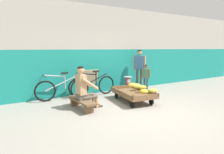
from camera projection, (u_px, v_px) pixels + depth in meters
ground_plane at (145, 113)px, 4.73m from camera, size 80.00×80.00×0.00m
back_wall at (97, 50)px, 6.80m from camera, size 16.00×0.30×3.07m
banana_cart at (133, 94)px, 5.70m from camera, size 1.01×1.53×0.36m
banana_pile at (141, 88)px, 5.45m from camera, size 0.75×1.09×0.26m
low_bench at (82, 102)px, 4.95m from camera, size 0.43×1.13×0.27m
vendor_seated at (84, 88)px, 4.95m from camera, size 0.70×0.50×1.14m
plastic_crate at (128, 89)px, 6.81m from camera, size 0.36×0.28×0.30m
weighing_scale at (128, 80)px, 6.76m from camera, size 0.30×0.30×0.29m
bicycle_near_left at (62, 88)px, 5.91m from camera, size 1.66×0.48×0.86m
bicycle_far_left at (93, 86)px, 6.33m from camera, size 1.66×0.48×0.86m
sign_board at (88, 82)px, 6.60m from camera, size 0.70×0.29×0.87m
customer_adult at (139, 65)px, 7.18m from camera, size 0.35×0.42×1.53m
customer_child at (146, 75)px, 6.91m from camera, size 0.21×0.29×1.01m
shopping_bag at (138, 91)px, 6.59m from camera, size 0.18×0.12×0.24m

